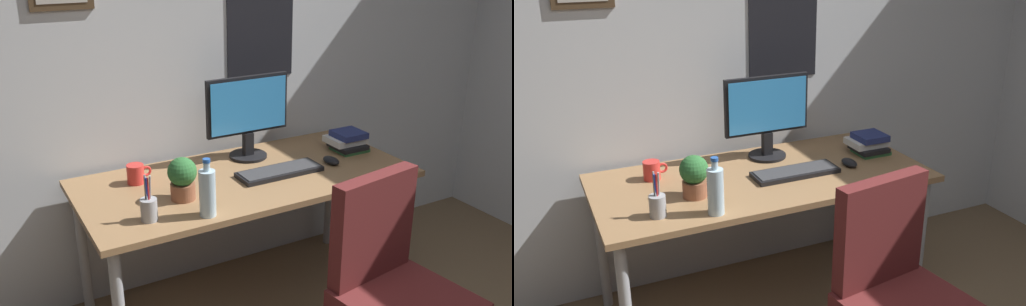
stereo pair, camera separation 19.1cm
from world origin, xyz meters
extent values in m
cube|color=silver|center=(0.00, 2.15, 1.30)|extent=(4.40, 0.08, 2.60)
cube|color=black|center=(0.44, 2.11, 1.38)|extent=(0.40, 0.01, 0.56)
cube|color=#936D47|center=(0.13, 1.69, 0.72)|extent=(1.62, 0.76, 0.03)
cylinder|color=#9EA0A5|center=(0.88, 1.37, 0.35)|extent=(0.05, 0.05, 0.70)
cylinder|color=#9EA0A5|center=(-0.62, 2.01, 0.35)|extent=(0.05, 0.05, 0.70)
cylinder|color=#9EA0A5|center=(0.88, 2.01, 0.35)|extent=(0.05, 0.05, 0.70)
cube|color=#591E1E|center=(0.36, 0.79, 0.46)|extent=(0.52, 0.52, 0.08)
cube|color=#591E1E|center=(0.33, 0.99, 0.72)|extent=(0.43, 0.13, 0.45)
cylinder|color=black|center=(0.26, 1.91, 0.74)|extent=(0.20, 0.20, 0.01)
cube|color=black|center=(0.26, 1.91, 0.81)|extent=(0.05, 0.04, 0.12)
cube|color=black|center=(0.26, 1.92, 1.02)|extent=(0.46, 0.02, 0.30)
cube|color=#338CD8|center=(0.26, 1.90, 1.02)|extent=(0.43, 0.00, 0.27)
cube|color=black|center=(0.28, 1.63, 0.74)|extent=(0.43, 0.15, 0.02)
cube|color=#38383A|center=(0.28, 1.63, 0.76)|extent=(0.41, 0.13, 0.00)
ellipsoid|color=black|center=(0.58, 1.62, 0.75)|extent=(0.06, 0.11, 0.04)
cylinder|color=silver|center=(-0.21, 1.39, 0.83)|extent=(0.07, 0.07, 0.20)
cylinder|color=silver|center=(-0.21, 1.39, 0.95)|extent=(0.03, 0.03, 0.04)
cylinder|color=#2659B2|center=(-0.21, 1.39, 0.98)|extent=(0.03, 0.03, 0.01)
cylinder|color=red|center=(-0.37, 1.86, 0.78)|extent=(0.08, 0.08, 0.09)
torus|color=red|center=(-0.32, 1.86, 0.78)|extent=(0.05, 0.01, 0.05)
cylinder|color=brown|center=(-0.24, 1.59, 0.77)|extent=(0.11, 0.11, 0.07)
sphere|color=#2D6B33|center=(-0.24, 1.59, 0.86)|extent=(0.13, 0.13, 0.13)
ellipsoid|color=#287A38|center=(-0.27, 1.62, 0.88)|extent=(0.07, 0.08, 0.02)
ellipsoid|color=#287A38|center=(-0.21, 1.62, 0.89)|extent=(0.07, 0.08, 0.02)
ellipsoid|color=#287A38|center=(-0.27, 1.56, 0.87)|extent=(0.08, 0.07, 0.02)
cylinder|color=#9EA0A5|center=(-0.44, 1.46, 0.78)|extent=(0.07, 0.07, 0.09)
cylinder|color=#263FBF|center=(-0.44, 1.46, 0.86)|extent=(0.01, 0.01, 0.13)
cylinder|color=red|center=(-0.44, 1.46, 0.86)|extent=(0.01, 0.01, 0.13)
cylinder|color=black|center=(-0.45, 1.47, 0.86)|extent=(0.01, 0.01, 0.13)
cylinder|color=#9EA0A5|center=(-0.43, 1.46, 0.86)|extent=(0.01, 0.03, 0.14)
cylinder|color=#9EA0A5|center=(-0.45, 1.46, 0.86)|extent=(0.01, 0.02, 0.14)
cube|color=#33723F|center=(0.79, 1.73, 0.74)|extent=(0.17, 0.15, 0.02)
cube|color=black|center=(0.77, 1.72, 0.76)|extent=(0.16, 0.17, 0.02)
cube|color=silver|center=(0.78, 1.75, 0.79)|extent=(0.20, 0.16, 0.03)
cube|color=navy|center=(0.78, 1.73, 0.83)|extent=(0.15, 0.15, 0.03)
camera|label=1|loc=(-1.07, -0.56, 1.80)|focal=39.71mm
camera|label=2|loc=(-0.90, -0.65, 1.80)|focal=39.71mm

